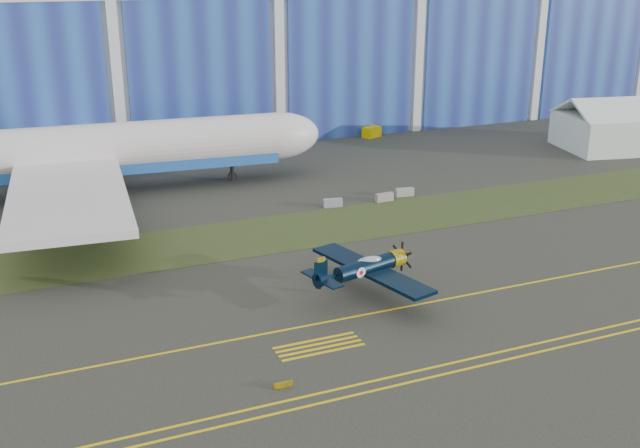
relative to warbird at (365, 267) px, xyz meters
name	(u,v)px	position (x,y,z in m)	size (l,w,h in m)	color
ground	(476,265)	(11.64, 2.11, -2.43)	(260.00, 260.00, 0.00)	#36362F
grass_median	(398,216)	(11.64, 16.11, -2.41)	(260.00, 10.00, 0.02)	#475128
hangar	(232,24)	(11.64, 73.89, 12.53)	(220.00, 45.70, 30.00)	silver
taxiway_centreline	(512,286)	(11.64, -2.89, -2.42)	(200.00, 0.20, 0.02)	yellow
edge_line_near	(596,339)	(11.64, -12.39, -2.42)	(80.00, 0.20, 0.02)	yellow
edge_line_far	(586,332)	(11.64, -11.39, -2.42)	(80.00, 0.20, 0.02)	yellow
hold_short_ladder	(319,346)	(-6.36, -5.99, -2.42)	(6.00, 2.40, 0.02)	yellow
guard_board_left	(283,385)	(-10.36, -9.89, -2.26)	(1.20, 0.15, 0.35)	yellow
warbird	(365,267)	(0.00, 0.00, 0.00)	(12.68, 14.20, 3.60)	black
jetliner	(68,96)	(-17.55, 36.78, 8.56)	(67.01, 58.22, 21.98)	silver
tent	(620,123)	(53.75, 30.32, 1.17)	(17.50, 14.28, 7.21)	white
shipping_container	(209,150)	(-0.15, 46.44, -1.19)	(5.73, 2.29, 2.48)	white
tug	(372,132)	(25.42, 49.90, -1.66)	(2.63, 1.64, 1.53)	#DCC202
barrier_a	(333,203)	(6.70, 21.46, -1.98)	(2.00, 0.60, 0.90)	gray
barrier_b	(384,197)	(12.65, 21.13, -1.98)	(2.00, 0.60, 0.90)	gray
barrier_c	(405,192)	(15.60, 21.96, -1.98)	(2.00, 0.60, 0.90)	#9C9F8F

